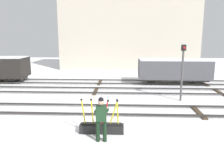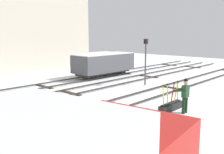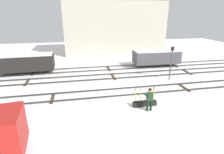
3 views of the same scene
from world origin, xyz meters
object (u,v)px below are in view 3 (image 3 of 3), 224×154
Objects in this scene: freight_car_far_end at (156,57)px; freight_car_mid_siding at (27,63)px; rail_worker at (150,98)px; switch_lever_frame at (145,103)px; signal_post at (171,60)px.

freight_car_mid_siding is at bearing -178.98° from freight_car_far_end.
freight_car_far_end is 15.57m from freight_car_mid_siding.
freight_car_far_end is (5.10, 10.39, 0.25)m from rail_worker.
rail_worker is 11.58m from freight_car_far_end.
freight_car_far_end is at bearing 63.93° from rail_worker.
signal_post is at bearing 46.69° from switch_lever_frame.
freight_car_mid_siding reaches higher than freight_car_far_end.
signal_post is 5.10m from freight_car_far_end.
freight_car_mid_siding is (-10.47, 10.39, 0.32)m from rail_worker.
freight_car_mid_siding is (-14.88, 4.97, -0.86)m from signal_post.
freight_car_mid_siding reaches higher than rail_worker.
switch_lever_frame is at bearing -44.79° from freight_car_mid_siding.
switch_lever_frame is at bearing -116.98° from freight_car_far_end.
switch_lever_frame is at bearing -133.39° from signal_post.
switch_lever_frame is 11.02m from freight_car_far_end.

